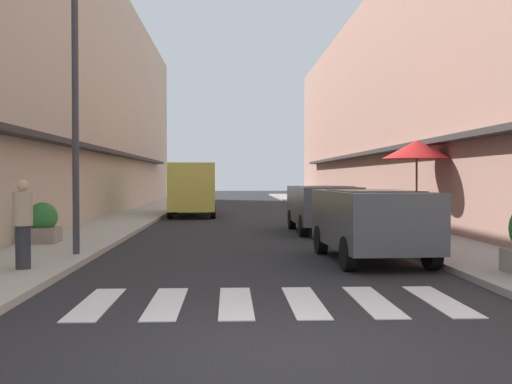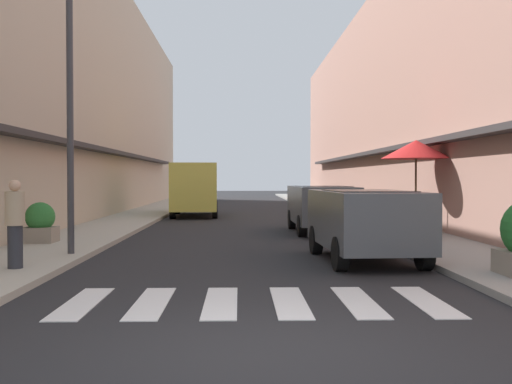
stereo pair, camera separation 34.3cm
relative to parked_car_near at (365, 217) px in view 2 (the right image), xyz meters
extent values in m
plane|color=#232326|center=(-2.37, 13.77, -0.92)|extent=(111.73, 111.73, 0.00)
cube|color=#ADA899|center=(-6.96, 13.77, -0.86)|extent=(2.36, 71.10, 0.12)
cube|color=gray|center=(2.23, 13.77, -0.86)|extent=(2.36, 71.10, 0.12)
cube|color=#C6B299|center=(-10.64, 15.31, 4.61)|extent=(5.00, 47.71, 11.05)
cube|color=#332D2D|center=(-7.89, 15.31, 1.88)|extent=(0.50, 33.39, 0.16)
cube|color=#A87A6B|center=(5.91, 15.31, 4.14)|extent=(5.00, 47.71, 10.11)
cube|color=#332D2D|center=(3.16, 15.31, 1.88)|extent=(0.50, 33.39, 0.16)
cube|color=silver|center=(-4.74, -4.09, -0.91)|extent=(0.45, 2.20, 0.01)
cube|color=silver|center=(-3.79, -4.09, -0.91)|extent=(0.45, 2.20, 0.01)
cube|color=silver|center=(-2.84, -4.09, -0.91)|extent=(0.45, 2.20, 0.01)
cube|color=silver|center=(-1.89, -4.09, -0.91)|extent=(0.45, 2.20, 0.01)
cube|color=silver|center=(-0.94, -4.09, -0.91)|extent=(0.45, 2.20, 0.01)
cube|color=silver|center=(0.01, -4.09, -0.91)|extent=(0.45, 2.20, 0.01)
cube|color=#4C5156|center=(0.00, 0.04, -0.03)|extent=(1.94, 3.98, 1.13)
cube|color=black|center=(0.00, -0.16, 0.27)|extent=(1.57, 2.25, 0.56)
cylinder|color=black|center=(-0.86, 1.28, -0.60)|extent=(0.25, 0.65, 0.64)
cylinder|color=black|center=(0.73, 1.36, -0.60)|extent=(0.25, 0.65, 0.64)
cylinder|color=black|center=(-0.73, -1.29, -0.60)|extent=(0.25, 0.65, 0.64)
cylinder|color=black|center=(0.86, -1.21, -0.60)|extent=(0.25, 0.65, 0.64)
cube|color=#4C5156|center=(0.00, 6.73, -0.03)|extent=(1.82, 4.31, 1.13)
cube|color=black|center=(0.00, 6.52, 0.27)|extent=(1.51, 2.42, 0.56)
cylinder|color=black|center=(-0.82, 8.13, -0.60)|extent=(0.23, 0.64, 0.64)
cylinder|color=black|center=(0.77, 8.16, -0.60)|extent=(0.23, 0.64, 0.64)
cylinder|color=black|center=(-0.77, 5.31, -0.60)|extent=(0.23, 0.64, 0.64)
cylinder|color=black|center=(0.82, 5.33, -0.60)|extent=(0.23, 0.64, 0.64)
cube|color=#D8CC4C|center=(-4.58, 15.25, 0.42)|extent=(2.14, 5.47, 2.03)
cube|color=black|center=(-4.58, 14.98, 1.17)|extent=(1.75, 3.08, 0.56)
cylinder|color=black|center=(-5.54, 17.00, -0.60)|extent=(0.24, 0.65, 0.64)
cylinder|color=black|center=(-3.75, 17.07, -0.60)|extent=(0.24, 0.65, 0.64)
cylinder|color=black|center=(-5.41, 13.44, -0.60)|extent=(0.24, 0.65, 0.64)
cylinder|color=black|center=(-3.62, 13.50, -0.60)|extent=(0.24, 0.65, 0.64)
cylinder|color=#38383D|center=(-6.15, 0.53, 2.18)|extent=(0.14, 0.14, 5.96)
cylinder|color=#262626|center=(2.62, 5.48, -0.77)|extent=(0.48, 0.48, 0.06)
cylinder|color=#4C3823|center=(2.62, 5.48, 0.42)|extent=(0.06, 0.06, 2.44)
cone|color=red|center=(2.62, 5.48, 1.64)|extent=(2.07, 2.07, 0.55)
cube|color=gray|center=(-7.53, 2.85, -0.61)|extent=(0.76, 0.76, 0.38)
sphere|color=#2D7533|center=(-7.53, 2.85, -0.17)|extent=(0.73, 0.73, 0.73)
cube|color=slate|center=(2.76, 10.31, -0.62)|extent=(0.71, 0.71, 0.36)
sphere|color=#195623|center=(2.76, 10.31, -0.21)|extent=(0.64, 0.64, 0.64)
cylinder|color=#282B33|center=(-6.55, -1.57, -0.42)|extent=(0.26, 0.26, 0.76)
cylinder|color=tan|center=(-6.55, -1.57, 0.26)|extent=(0.34, 0.34, 0.60)
sphere|color=tan|center=(-6.55, -1.57, 0.67)|extent=(0.21, 0.21, 0.21)
camera|label=1|loc=(-2.93, -12.50, 0.80)|focal=43.14mm
camera|label=2|loc=(-2.58, -12.51, 0.80)|focal=43.14mm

